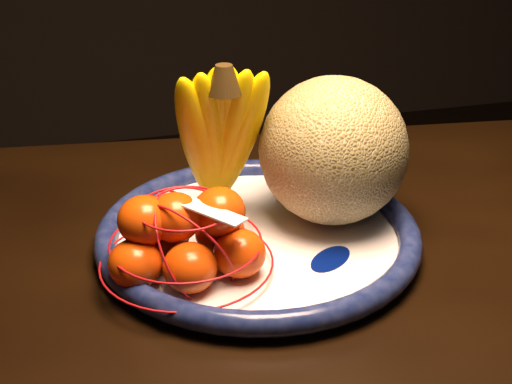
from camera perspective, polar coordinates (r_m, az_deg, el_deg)
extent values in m
cube|color=black|center=(0.84, -7.89, -8.50)|extent=(1.55, 1.04, 0.04)
cylinder|color=black|center=(1.50, 19.29, -9.34)|extent=(0.06, 0.06, 0.69)
cylinder|color=white|center=(0.89, 0.17, -3.88)|extent=(0.37, 0.37, 0.02)
torus|color=#07103A|center=(0.88, 0.17, -3.22)|extent=(0.40, 0.40, 0.03)
cylinder|color=white|center=(0.89, 0.17, -4.15)|extent=(0.18, 0.18, 0.01)
ellipsoid|color=#000D59|center=(0.84, 5.98, -5.34)|extent=(0.15, 0.14, 0.00)
ellipsoid|color=#000D59|center=(0.96, -3.24, -0.93)|extent=(0.12, 0.14, 0.00)
ellipsoid|color=#000D59|center=(0.86, -7.30, -4.38)|extent=(0.12, 0.08, 0.00)
sphere|color=olive|center=(0.89, 6.20, 3.32)|extent=(0.19, 0.19, 0.19)
ellipsoid|color=yellow|center=(0.88, -4.44, 4.35)|extent=(0.11, 0.14, 0.22)
ellipsoid|color=yellow|center=(0.88, -3.80, 4.48)|extent=(0.09, 0.13, 0.22)
ellipsoid|color=yellow|center=(0.88, -3.25, 4.64)|extent=(0.06, 0.12, 0.22)
ellipsoid|color=yellow|center=(0.88, -2.75, 4.68)|extent=(0.06, 0.12, 0.22)
ellipsoid|color=yellow|center=(0.88, -2.15, 4.63)|extent=(0.08, 0.13, 0.22)
ellipsoid|color=yellow|center=(0.88, -1.51, 4.62)|extent=(0.10, 0.14, 0.22)
cone|color=black|center=(0.85, -3.14, 11.00)|extent=(0.04, 0.04, 0.03)
ellipsoid|color=#FF3F00|center=(0.79, -9.63, -5.68)|extent=(0.06, 0.06, 0.05)
ellipsoid|color=#FF3F00|center=(0.77, -5.31, -6.05)|extent=(0.06, 0.06, 0.05)
ellipsoid|color=#FF3F00|center=(0.79, -1.33, -4.92)|extent=(0.06, 0.06, 0.05)
ellipsoid|color=#FF3F00|center=(0.83, -7.37, -3.48)|extent=(0.06, 0.06, 0.05)
ellipsoid|color=#FF3F00|center=(0.84, -2.91, -3.21)|extent=(0.06, 0.06, 0.05)
ellipsoid|color=#FF3F00|center=(0.78, -6.52, -2.02)|extent=(0.06, 0.06, 0.05)
ellipsoid|color=#FF3F00|center=(0.79, -2.97, -1.57)|extent=(0.06, 0.06, 0.05)
ellipsoid|color=#FF3F00|center=(0.78, -8.92, -2.25)|extent=(0.06, 0.06, 0.05)
torus|color=#B71016|center=(0.81, -5.56, -5.53)|extent=(0.23, 0.23, 0.00)
torus|color=#B71016|center=(0.80, -5.64, -3.95)|extent=(0.20, 0.20, 0.00)
torus|color=#B71016|center=(0.78, -5.77, -1.26)|extent=(0.13, 0.13, 0.00)
torus|color=#B71016|center=(0.80, -5.62, -4.28)|extent=(0.14, 0.08, 0.12)
torus|color=#B71016|center=(0.80, -5.62, -4.28)|extent=(0.10, 0.14, 0.12)
torus|color=#B71016|center=(0.80, -5.62, -4.28)|extent=(0.13, 0.14, 0.12)
cube|color=white|center=(0.76, -3.48, -1.58)|extent=(0.07, 0.07, 0.01)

